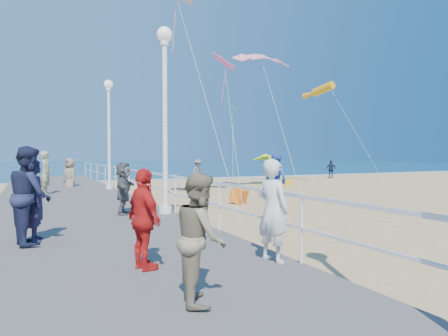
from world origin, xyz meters
name	(u,v)px	position (x,y,z in m)	size (l,w,h in m)	color
ground	(314,215)	(0.00, 0.00, 0.00)	(160.00, 160.00, 0.00)	tan
ocean	(84,166)	(0.00, 65.00, 0.01)	(160.00, 90.00, 0.05)	navy
surf_line	(152,180)	(0.00, 20.50, 0.03)	(160.00, 1.20, 0.04)	silver
boardwalk	(87,226)	(-7.50, 0.00, 0.20)	(5.00, 44.00, 0.40)	#66615C
railing	(175,184)	(-5.05, 0.00, 1.25)	(0.05, 42.00, 0.55)	white
lamp_post_mid	(165,100)	(-5.35, 0.00, 3.66)	(0.44, 0.44, 5.32)	white
lamp_post_far	(109,122)	(-5.35, 9.00, 3.66)	(0.44, 0.44, 5.32)	white
woman_holding_toddler	(273,210)	(-5.40, -5.71, 1.22)	(0.60, 0.39, 1.63)	silver
toddler_held	(275,180)	(-5.25, -5.56, 1.68)	(0.42, 0.32, 0.86)	blue
spectator_0	(36,200)	(-8.75, -2.40, 1.20)	(0.58, 0.38, 1.60)	#1C1939
spectator_1	(201,237)	(-7.09, -6.80, 1.15)	(0.73, 0.57, 1.50)	#84775B
spectator_3	(144,219)	(-7.34, -5.26, 1.15)	(0.88, 0.37, 1.50)	red
spectator_5	(123,188)	(-6.47, 0.34, 1.14)	(1.37, 0.44, 1.48)	#504F54
spectator_6	(46,173)	(-8.24, 7.44, 1.32)	(0.67, 0.44, 1.84)	tan
spectator_7	(29,195)	(-8.86, -2.64, 1.33)	(0.90, 0.70, 1.86)	#1B203C
beach_walker_a	(198,172)	(1.65, 14.65, 0.88)	(1.14, 0.65, 1.76)	slate
beach_walker_b	(331,169)	(14.79, 16.16, 0.79)	(0.92, 0.38, 1.58)	#181C35
beach_walker_c	(70,176)	(-6.96, 11.29, 0.95)	(0.93, 0.60, 1.90)	#83725A
box_kite	(239,197)	(-0.94, 3.76, 0.30)	(0.55, 0.55, 0.60)	red
beach_umbrella	(266,157)	(6.08, 12.92, 1.91)	(1.90, 1.90, 2.14)	white
beach_chair_left	(270,179)	(7.91, 15.19, 0.20)	(0.55, 0.55, 0.40)	yellow
beach_chair_right	(287,182)	(6.78, 11.36, 0.20)	(0.55, 0.55, 0.40)	gold
kite_parafoil	(262,56)	(2.63, 7.78, 7.43)	(3.28, 0.90, 0.30)	red
kite_windsock	(323,89)	(9.49, 10.95, 6.61)	(0.56, 0.56, 2.79)	orange
kite_diamond_pink	(224,62)	(-0.20, 6.75, 6.64)	(1.22, 1.22, 0.02)	#FD5DBF
kite_diamond_green	(233,107)	(2.58, 11.17, 5.03)	(1.35, 1.35, 0.02)	green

